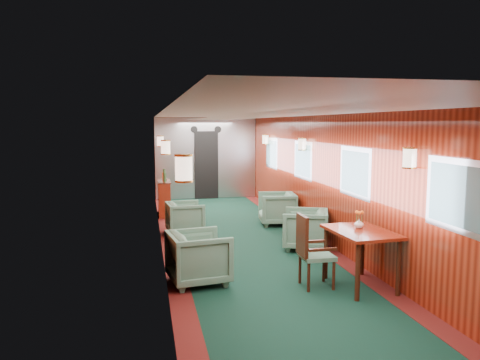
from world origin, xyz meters
The scene contains 12 objects.
room centered at (0.00, 0.00, 1.63)m, with size 12.00×12.10×2.40m.
bulkhead centered at (0.00, 5.91, 1.18)m, with size 2.98×0.17×2.39m.
windows_right centered at (1.49, 0.25, 1.45)m, with size 0.02×8.60×0.80m.
wall_sconces centered at (0.00, 0.57, 1.79)m, with size 2.97×7.97×0.25m.
dining_table centered at (1.08, -2.12, 0.66)m, with size 0.81×1.10×0.78m.
side_chair centered at (0.40, -2.00, 0.54)m, with size 0.45×0.47×1.00m.
credenza centered at (-1.34, 3.51, 0.43)m, with size 0.30×0.94×1.12m.
flower_vase centered at (1.11, -2.00, 0.85)m, with size 0.13×0.13×0.13m, color silver.
armchair_left_near centered at (-1.06, -1.54, 0.37)m, with size 0.78×0.80×0.73m, color #1F4939.
armchair_left_far centered at (-1.00, 1.47, 0.33)m, with size 0.70×0.72×0.65m, color #1F4939.
armchair_right_near centered at (1.00, -0.11, 0.36)m, with size 0.76×0.78×0.71m, color #1F4939.
armchair_right_far centered at (1.07, 1.94, 0.36)m, with size 0.76×0.78×0.71m, color #1F4939.
Camera 1 is at (-1.74, -7.85, 2.21)m, focal length 35.00 mm.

